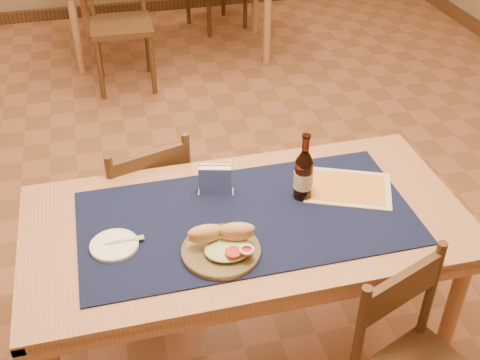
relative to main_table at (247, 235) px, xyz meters
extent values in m
cube|color=#955D41|center=(0.00, 0.80, -0.68)|extent=(6.00, 7.00, 0.02)
cylinder|color=#A9754F|center=(0.72, -0.32, -0.31)|extent=(0.06, 0.06, 0.71)
cylinder|color=#A9754F|center=(-0.72, 0.32, -0.31)|extent=(0.06, 0.06, 0.71)
cylinder|color=#A9754F|center=(0.72, 0.32, -0.31)|extent=(0.06, 0.06, 0.71)
cube|color=#A9754F|center=(0.00, 0.00, 0.06)|extent=(1.60, 0.80, 0.04)
cube|color=#0E1236|center=(0.00, 0.00, 0.09)|extent=(1.20, 0.60, 0.01)
cube|color=#4B301A|center=(0.00, 4.27, -0.62)|extent=(6.00, 0.06, 0.10)
cylinder|color=#A9754F|center=(-0.58, 3.02, -0.31)|extent=(0.06, 0.06, 0.71)
cylinder|color=#A9754F|center=(0.91, 2.83, -0.31)|extent=(0.06, 0.06, 0.71)
cylinder|color=#A9754F|center=(-0.50, 3.68, -0.31)|extent=(0.06, 0.06, 0.71)
cylinder|color=#4B301A|center=(-0.24, 0.80, -0.46)|extent=(0.03, 0.03, 0.42)
cylinder|color=#4B301A|center=(-0.56, 0.71, -0.46)|extent=(0.03, 0.03, 0.42)
cylinder|color=#4B301A|center=(-0.14, 0.48, -0.46)|extent=(0.03, 0.03, 0.42)
cylinder|color=#4B301A|center=(-0.46, 0.39, -0.46)|extent=(0.03, 0.03, 0.42)
cube|color=#4B301A|center=(-0.35, 0.60, -0.25)|extent=(0.48, 0.48, 0.04)
cube|color=#4B301A|center=(-0.30, 0.43, 0.08)|extent=(0.33, 0.12, 0.13)
cylinder|color=#4B301A|center=(-0.14, 0.47, -0.04)|extent=(0.03, 0.03, 0.43)
cylinder|color=#4B301A|center=(-0.46, 0.38, -0.04)|extent=(0.03, 0.03, 0.43)
cube|color=#4B301A|center=(0.39, -0.46, 0.08)|extent=(0.32, 0.15, 0.13)
cylinder|color=#4B301A|center=(0.23, -0.52, -0.03)|extent=(0.03, 0.03, 0.43)
cylinder|color=#4B301A|center=(0.54, -0.39, -0.03)|extent=(0.03, 0.03, 0.43)
cylinder|color=#4B301A|center=(-0.44, 2.51, -0.43)|extent=(0.04, 0.04, 0.48)
cylinder|color=#4B301A|center=(-0.06, 2.50, -0.43)|extent=(0.04, 0.04, 0.48)
cylinder|color=#4B301A|center=(-0.43, 2.89, -0.43)|extent=(0.04, 0.04, 0.48)
cylinder|color=#4B301A|center=(-0.05, 2.88, -0.43)|extent=(0.04, 0.04, 0.48)
cube|color=#4B301A|center=(-0.25, 2.70, -0.19)|extent=(0.46, 0.46, 0.04)
cylinder|color=#4B301A|center=(0.93, 3.60, -0.43)|extent=(0.04, 0.04, 0.48)
cylinder|color=#4B301A|center=(0.57, 3.48, -0.43)|extent=(0.04, 0.04, 0.48)
cylinder|color=brown|center=(-0.13, -0.16, 0.10)|extent=(0.27, 0.27, 0.02)
torus|color=brown|center=(-0.13, -0.16, 0.10)|extent=(0.27, 0.27, 0.01)
ellipsoid|color=#C2DA96|center=(-0.11, -0.18, 0.12)|extent=(0.16, 0.13, 0.03)
ellipsoid|color=tan|center=(-0.18, -0.13, 0.16)|extent=(0.11, 0.05, 0.06)
ellipsoid|color=tan|center=(-0.07, -0.15, 0.16)|extent=(0.13, 0.07, 0.07)
cylinder|color=#AE3017|center=(-0.10, -0.22, 0.14)|extent=(0.05, 0.05, 0.01)
cylinder|color=#AE3017|center=(-0.06, -0.22, 0.14)|extent=(0.05, 0.05, 0.01)
torus|color=white|center=(-0.06, -0.23, 0.15)|extent=(0.05, 0.05, 0.01)
cylinder|color=white|center=(-0.48, -0.04, 0.09)|extent=(0.17, 0.17, 0.01)
torus|color=white|center=(-0.48, -0.04, 0.10)|extent=(0.16, 0.16, 0.01)
cube|color=#77C46B|center=(-0.46, -0.04, 0.10)|extent=(0.10, 0.01, 0.00)
cube|color=#77C46B|center=(-0.39, -0.04, 0.10)|extent=(0.03, 0.02, 0.00)
cylinder|color=#441A0C|center=(0.23, 0.07, 0.17)|extent=(0.07, 0.07, 0.16)
cone|color=#441A0C|center=(0.23, 0.07, 0.27)|extent=(0.07, 0.07, 0.04)
cylinder|color=#441A0C|center=(0.23, 0.07, 0.32)|extent=(0.03, 0.03, 0.06)
cylinder|color=#441A0C|center=(0.23, 0.07, 0.35)|extent=(0.03, 0.03, 0.01)
cylinder|color=beige|center=(0.23, 0.07, 0.17)|extent=(0.07, 0.07, 0.07)
cube|color=silver|center=(-0.08, 0.17, 0.09)|extent=(0.14, 0.08, 0.00)
cube|color=silver|center=(-0.08, 0.15, 0.15)|extent=(0.12, 0.04, 0.11)
cube|color=silver|center=(-0.07, 0.19, 0.15)|extent=(0.12, 0.04, 0.11)
cube|color=white|center=(-0.08, 0.17, 0.14)|extent=(0.12, 0.06, 0.11)
cube|color=#4285D5|center=(-0.08, 0.16, 0.16)|extent=(0.08, 0.02, 0.04)
cube|color=beige|center=(0.42, 0.07, 0.09)|extent=(0.39, 0.35, 0.00)
cube|color=orange|center=(0.42, 0.07, 0.09)|extent=(0.34, 0.29, 0.00)
camera|label=1|loc=(-0.43, -1.63, 1.46)|focal=45.00mm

